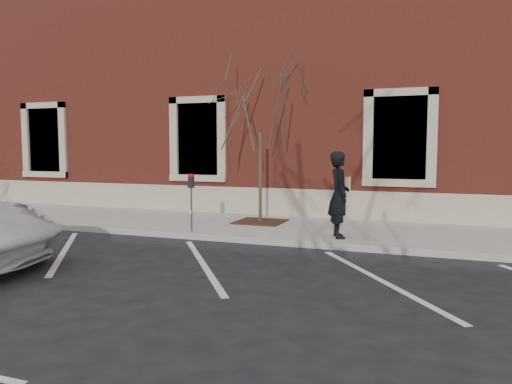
% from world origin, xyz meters
% --- Properties ---
extents(ground, '(120.00, 120.00, 0.00)m').
position_xyz_m(ground, '(0.00, 0.00, 0.00)').
color(ground, '#28282B').
rests_on(ground, ground).
extents(sidewalk_near, '(40.00, 3.50, 0.15)m').
position_xyz_m(sidewalk_near, '(0.00, 1.75, 0.07)').
color(sidewalk_near, beige).
rests_on(sidewalk_near, ground).
extents(curb_near, '(40.00, 0.12, 0.15)m').
position_xyz_m(curb_near, '(0.00, -0.05, 0.07)').
color(curb_near, '#9E9E99').
rests_on(curb_near, ground).
extents(parking_stripes, '(28.00, 4.40, 0.01)m').
position_xyz_m(parking_stripes, '(0.00, -2.20, 0.00)').
color(parking_stripes, silver).
rests_on(parking_stripes, ground).
extents(building_civic, '(40.00, 8.62, 8.00)m').
position_xyz_m(building_civic, '(0.00, 7.74, 4.00)').
color(building_civic, maroon).
rests_on(building_civic, ground).
extents(man, '(0.70, 0.82, 1.91)m').
position_xyz_m(man, '(1.97, 0.55, 1.11)').
color(man, black).
rests_on(man, sidewalk_near).
extents(parking_meter, '(0.12, 0.10, 1.37)m').
position_xyz_m(parking_meter, '(-1.46, 0.12, 1.10)').
color(parking_meter, '#595B60').
rests_on(parking_meter, sidewalk_near).
extents(tree_grate, '(1.25, 1.25, 0.03)m').
position_xyz_m(tree_grate, '(-0.43, 2.07, 0.17)').
color(tree_grate, '#3E2014').
rests_on(tree_grate, sidewalk_near).
extents(sapling, '(2.61, 2.61, 4.35)m').
position_xyz_m(sapling, '(-0.43, 2.07, 3.19)').
color(sapling, '#453C2A').
rests_on(sapling, sidewalk_near).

